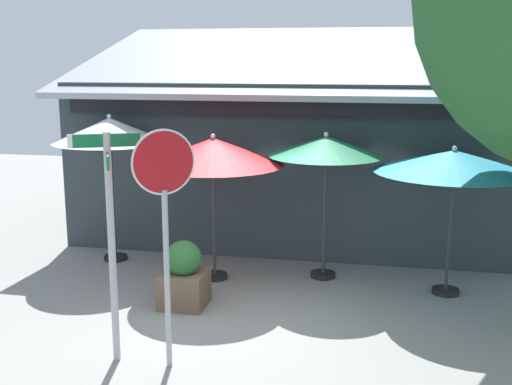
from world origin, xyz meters
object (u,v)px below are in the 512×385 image
object	(u,v)px
stop_sign	(165,204)
patio_umbrella_teal_far_right	(454,162)
street_sign_post	(110,225)
patio_umbrella_crimson_center	(213,152)
patio_umbrella_forest_green_right	(326,148)
sidewalk_planter	(184,277)
patio_umbrella_ivory_left	(110,131)

from	to	relation	value
stop_sign	patio_umbrella_teal_far_right	bearing A→B (deg)	42.52
patio_umbrella_teal_far_right	street_sign_post	bearing A→B (deg)	-142.77
patio_umbrella_crimson_center	patio_umbrella_forest_green_right	world-z (taller)	patio_umbrella_forest_green_right
stop_sign	patio_umbrella_forest_green_right	world-z (taller)	stop_sign
patio_umbrella_crimson_center	street_sign_post	bearing A→B (deg)	-97.38
stop_sign	patio_umbrella_crimson_center	bearing A→B (deg)	95.20
patio_umbrella_forest_green_right	sidewalk_planter	world-z (taller)	patio_umbrella_forest_green_right
patio_umbrella_crimson_center	patio_umbrella_forest_green_right	distance (m)	1.90
street_sign_post	patio_umbrella_forest_green_right	bearing A→B (deg)	58.40
sidewalk_planter	patio_umbrella_teal_far_right	bearing A→B (deg)	18.68
street_sign_post	patio_umbrella_forest_green_right	world-z (taller)	street_sign_post
stop_sign	patio_umbrella_crimson_center	distance (m)	3.27
patio_umbrella_teal_far_right	patio_umbrella_ivory_left	bearing A→B (deg)	174.26
street_sign_post	patio_umbrella_teal_far_right	xyz separation A→B (m)	(4.31, 3.27, 0.40)
patio_umbrella_forest_green_right	sidewalk_planter	distance (m)	3.21
patio_umbrella_crimson_center	patio_umbrella_forest_green_right	xyz separation A→B (m)	(1.84, 0.45, 0.06)
stop_sign	patio_umbrella_forest_green_right	size ratio (longest dim) A/B	1.16
patio_umbrella_crimson_center	sidewalk_planter	distance (m)	2.19
patio_umbrella_ivory_left	sidewalk_planter	world-z (taller)	patio_umbrella_ivory_left
patio_umbrella_crimson_center	patio_umbrella_teal_far_right	size ratio (longest dim) A/B	1.01
patio_umbrella_ivory_left	patio_umbrella_crimson_center	size ratio (longest dim) A/B	1.09
patio_umbrella_ivory_left	patio_umbrella_crimson_center	bearing A→B (deg)	-16.87
stop_sign	patio_umbrella_teal_far_right	xyz separation A→B (m)	(3.59, 3.29, 0.10)
patio_umbrella_ivory_left	patio_umbrella_forest_green_right	bearing A→B (deg)	-2.88
patio_umbrella_forest_green_right	sidewalk_planter	bearing A→B (deg)	-138.23
patio_umbrella_crimson_center	patio_umbrella_forest_green_right	size ratio (longest dim) A/B	0.99
patio_umbrella_forest_green_right	street_sign_post	bearing A→B (deg)	-121.60
street_sign_post	sidewalk_planter	world-z (taller)	street_sign_post
stop_sign	patio_umbrella_crimson_center	xyz separation A→B (m)	(-0.30, 3.25, 0.15)
patio_umbrella_ivory_left	patio_umbrella_crimson_center	world-z (taller)	patio_umbrella_ivory_left
patio_umbrella_ivory_left	patio_umbrella_teal_far_right	distance (m)	6.07
patio_umbrella_ivory_left	sidewalk_planter	distance (m)	3.44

